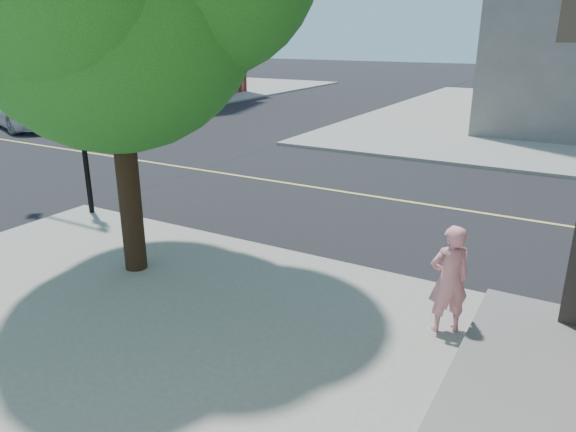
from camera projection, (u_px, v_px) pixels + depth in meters
The scene contains 6 objects.
ground at pixel (115, 216), 12.60m from camera, with size 140.00×140.00×0.00m, color black.
road_ew at pixel (228, 174), 16.29m from camera, with size 140.00×9.00×0.01m, color black.
sidewalk_nw at pixel (114, 88), 41.07m from camera, with size 26.00×25.00×0.12m, color gray.
man_on_phone at pixel (449, 279), 7.32m from camera, with size 0.57×0.37×1.56m, color pink.
signal_pole at pixel (15, 62), 12.37m from camera, with size 3.60×0.41×4.07m.
car_a at pixel (28, 109), 24.25m from camera, with size 2.65×5.74×1.60m, color silver.
Camera 1 is at (9.47, -8.31, 4.08)m, focal length 33.60 mm.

